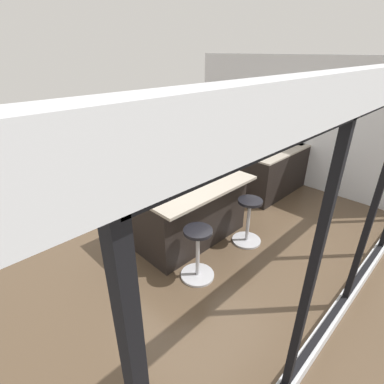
# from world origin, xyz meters

# --- Properties ---
(ground_plane) EXTENTS (7.62, 7.62, 0.00)m
(ground_plane) POSITION_xyz_m (0.00, 0.00, 0.00)
(ground_plane) COLOR brown
(window_panel_rear) EXTENTS (5.86, 0.12, 2.60)m
(window_panel_rear) POSITION_xyz_m (0.00, 2.46, 1.45)
(window_panel_rear) COLOR silver
(window_panel_rear) RESTS_ON ground_plane
(interior_partition_left) EXTENTS (0.12, 4.91, 2.60)m
(interior_partition_left) POSITION_xyz_m (-2.93, 0.00, 1.30)
(interior_partition_left) COLOR silver
(interior_partition_left) RESTS_ON ground_plane
(sink_cabinet) EXTENTS (2.60, 0.60, 1.19)m
(sink_cabinet) POSITION_xyz_m (-2.59, 0.28, 0.46)
(sink_cabinet) COLOR black
(sink_cabinet) RESTS_ON ground_plane
(oven_range) EXTENTS (0.60, 0.61, 0.88)m
(oven_range) POSITION_xyz_m (-2.58, -1.37, 0.44)
(oven_range) COLOR #38383D
(oven_range) RESTS_ON ground_plane
(kitchen_island) EXTENTS (1.74, 1.14, 0.96)m
(kitchen_island) POSITION_xyz_m (0.28, 0.16, 0.48)
(kitchen_island) COLOR black
(kitchen_island) RESTS_ON ground_plane
(stool_by_window) EXTENTS (0.44, 0.44, 0.72)m
(stool_by_window) POSITION_xyz_m (-0.26, 0.91, 0.34)
(stool_by_window) COLOR #B7B7BC
(stool_by_window) RESTS_ON ground_plane
(stool_middle) EXTENTS (0.44, 0.44, 0.72)m
(stool_middle) POSITION_xyz_m (0.83, 0.91, 0.34)
(stool_middle) COLOR #B7B7BC
(stool_middle) RESTS_ON ground_plane
(cutting_board) EXTENTS (0.36, 0.24, 0.02)m
(cutting_board) POSITION_xyz_m (0.03, 0.14, 0.97)
(cutting_board) COLOR olive
(cutting_board) RESTS_ON kitchen_island
(apple_red) EXTENTS (0.09, 0.09, 0.09)m
(apple_red) POSITION_xyz_m (0.12, 0.10, 1.02)
(apple_red) COLOR red
(apple_red) RESTS_ON cutting_board
(water_bottle) EXTENTS (0.06, 0.06, 0.31)m
(water_bottle) POSITION_xyz_m (0.70, 0.12, 1.08)
(water_bottle) COLOR silver
(water_bottle) RESTS_ON kitchen_island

